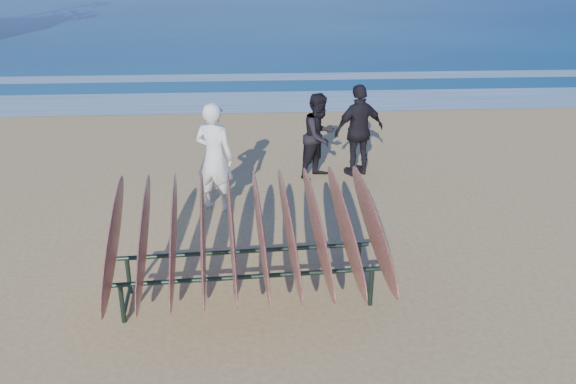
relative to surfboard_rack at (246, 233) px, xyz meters
name	(u,v)px	position (x,y,z in m)	size (l,w,h in m)	color
ground	(292,281)	(0.58, 0.39, -0.92)	(120.00, 120.00, 0.00)	tan
foam_near	(267,101)	(0.58, 10.39, -0.91)	(160.00, 160.00, 0.00)	white
foam_far	(264,77)	(0.58, 13.89, -0.91)	(160.00, 160.00, 0.00)	white
surfboard_rack	(246,233)	(0.00, 0.00, 0.00)	(3.31, 2.67, 1.50)	#1C2D24
person_white	(214,157)	(-0.52, 2.88, -0.01)	(0.66, 0.43, 1.82)	white
person_dark_a	(319,136)	(1.36, 4.28, -0.11)	(0.79, 0.61, 1.62)	black
person_dark_b	(359,130)	(2.12, 4.39, -0.04)	(1.02, 0.43, 1.75)	black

